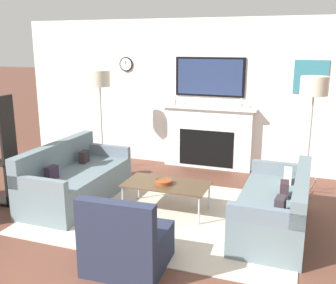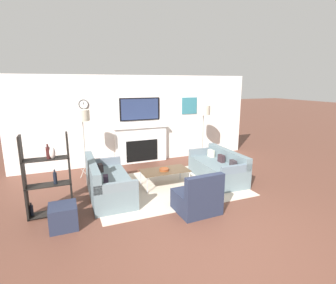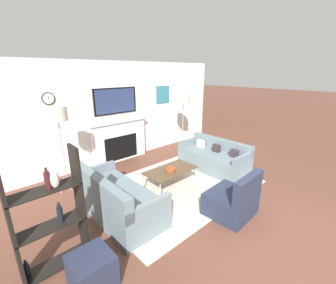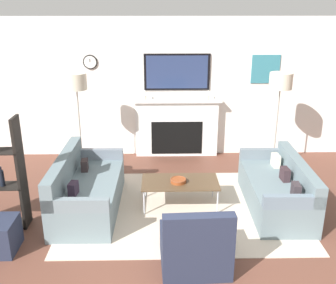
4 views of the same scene
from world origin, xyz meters
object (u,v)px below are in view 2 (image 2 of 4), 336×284
(armchair, at_px, (198,199))
(coffee_table, at_px, (165,171))
(floor_lamp_right, at_px, (204,111))
(floor_lamp_left, at_px, (82,116))
(ottoman, at_px, (63,216))
(couch_right, at_px, (218,169))
(shelf_unit, at_px, (48,177))
(decorative_bowl, at_px, (164,169))
(couch_left, at_px, (107,184))

(armchair, distance_m, coffee_table, 1.49)
(floor_lamp_right, bearing_deg, coffee_table, -143.22)
(floor_lamp_left, bearing_deg, armchair, -57.05)
(ottoman, bearing_deg, floor_lamp_left, 76.17)
(floor_lamp_right, bearing_deg, ottoman, -149.34)
(couch_right, bearing_deg, shelf_unit, -173.98)
(decorative_bowl, relative_size, floor_lamp_left, 0.13)
(floor_lamp_left, xyz_separation_m, shelf_unit, (-0.82, -1.85, -0.87))
(couch_left, xyz_separation_m, ottoman, (-0.93, -1.02, -0.09))
(decorative_bowl, relative_size, floor_lamp_right, 0.13)
(couch_left, bearing_deg, ottoman, -132.37)
(floor_lamp_right, height_order, ottoman, floor_lamp_right)
(decorative_bowl, bearing_deg, ottoman, -154.91)
(coffee_table, relative_size, decorative_bowl, 4.79)
(couch_right, relative_size, floor_lamp_left, 0.99)
(armchair, distance_m, shelf_unit, 2.86)
(ottoman, bearing_deg, floor_lamp_right, 30.66)
(couch_left, height_order, decorative_bowl, couch_left)
(couch_left, distance_m, shelf_unit, 1.30)
(floor_lamp_left, xyz_separation_m, ottoman, (-0.60, -2.45, -1.43))
(coffee_table, relative_size, floor_lamp_left, 0.64)
(floor_lamp_left, relative_size, shelf_unit, 1.15)
(couch_left, height_order, floor_lamp_left, floor_lamp_left)
(coffee_table, xyz_separation_m, ottoman, (-2.33, -1.10, -0.17))
(shelf_unit, bearing_deg, floor_lamp_right, 23.13)
(coffee_table, bearing_deg, shelf_unit, -168.65)
(couch_right, xyz_separation_m, floor_lamp_right, (0.33, 1.43, 1.35))
(couch_right, xyz_separation_m, decorative_bowl, (-1.49, 0.06, 0.15))
(armchair, bearing_deg, floor_lamp_right, 59.01)
(floor_lamp_left, distance_m, shelf_unit, 2.21)
(coffee_table, bearing_deg, ottoman, -154.65)
(shelf_unit, bearing_deg, armchair, -20.10)
(armchair, height_order, ottoman, armchair)
(couch_left, bearing_deg, coffee_table, 3.57)
(couch_right, xyz_separation_m, coffee_table, (-1.46, 0.09, 0.10))
(couch_left, xyz_separation_m, coffee_table, (1.40, 0.09, 0.08))
(couch_right, height_order, shelf_unit, shelf_unit)
(floor_lamp_right, bearing_deg, couch_left, -155.91)
(floor_lamp_right, distance_m, shelf_unit, 4.80)
(coffee_table, xyz_separation_m, decorative_bowl, (-0.03, -0.03, 0.06))
(couch_left, relative_size, floor_lamp_left, 1.02)
(floor_lamp_left, height_order, ottoman, floor_lamp_left)
(couch_left, bearing_deg, floor_lamp_right, 24.09)
(couch_left, height_order, shelf_unit, shelf_unit)
(couch_left, relative_size, coffee_table, 1.60)
(coffee_table, bearing_deg, armchair, -86.07)
(couch_left, bearing_deg, armchair, -42.76)
(armchair, relative_size, ottoman, 1.79)
(coffee_table, distance_m, ottoman, 2.58)
(armchair, height_order, coffee_table, armchair)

